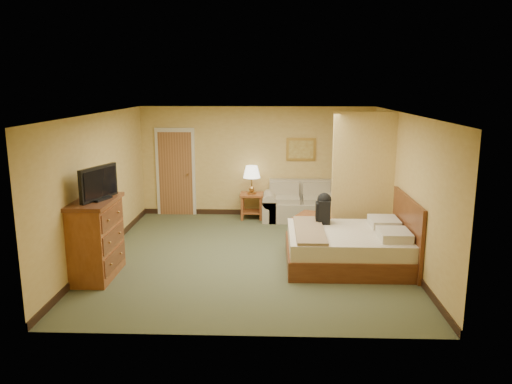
{
  "coord_description": "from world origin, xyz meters",
  "views": [
    {
      "loc": [
        0.4,
        -8.75,
        3.1
      ],
      "look_at": [
        0.06,
        0.6,
        1.08
      ],
      "focal_mm": 35.0,
      "sensor_mm": 36.0,
      "label": 1
    }
  ],
  "objects_px": {
    "loveseat": "(301,207)",
    "dresser": "(96,238)",
    "bed": "(354,246)",
    "coffee_table": "(316,223)"
  },
  "relations": [
    {
      "from": "coffee_table",
      "to": "dresser",
      "type": "relative_size",
      "value": 0.79
    },
    {
      "from": "loveseat",
      "to": "coffee_table",
      "type": "bearing_deg",
      "value": -81.87
    },
    {
      "from": "bed",
      "to": "dresser",
      "type": "bearing_deg",
      "value": -170.66
    },
    {
      "from": "coffee_table",
      "to": "dresser",
      "type": "xyz_separation_m",
      "value": [
        -3.74,
        -2.13,
        0.3
      ]
    },
    {
      "from": "dresser",
      "to": "bed",
      "type": "height_order",
      "value": "dresser"
    },
    {
      "from": "coffee_table",
      "to": "bed",
      "type": "relative_size",
      "value": 0.46
    },
    {
      "from": "bed",
      "to": "coffee_table",
      "type": "bearing_deg",
      "value": 111.21
    },
    {
      "from": "bed",
      "to": "loveseat",
      "type": "bearing_deg",
      "value": 104.6
    },
    {
      "from": "coffee_table",
      "to": "dresser",
      "type": "height_order",
      "value": "dresser"
    },
    {
      "from": "loveseat",
      "to": "dresser",
      "type": "height_order",
      "value": "dresser"
    }
  ]
}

